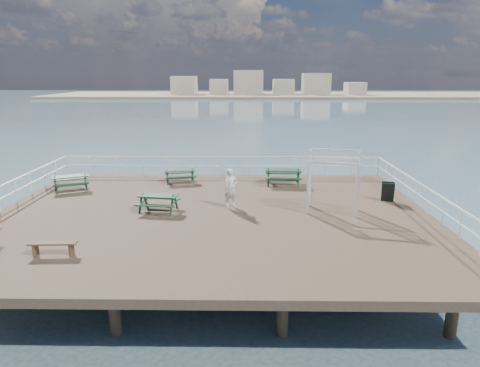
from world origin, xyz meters
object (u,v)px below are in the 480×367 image
(flat_bench_far, at_px, (53,245))
(person, at_px, (231,188))
(picnic_table_c, at_px, (283,174))
(picnic_table_d, at_px, (158,199))
(picnic_table_a, at_px, (70,180))
(trellis_arbor, at_px, (333,184))
(picnic_table_b, at_px, (180,173))

(flat_bench_far, xyz_separation_m, person, (5.48, 5.09, 0.53))
(picnic_table_c, distance_m, picnic_table_d, 7.20)
(flat_bench_far, height_order, person, person)
(picnic_table_a, height_order, person, person)
(trellis_arbor, bearing_deg, person, -172.83)
(picnic_table_c, distance_m, flat_bench_far, 12.12)
(picnic_table_b, relative_size, picnic_table_d, 1.02)
(picnic_table_b, bearing_deg, picnic_table_c, -16.31)
(picnic_table_c, bearing_deg, picnic_table_d, -137.56)
(picnic_table_c, xyz_separation_m, picnic_table_d, (-5.60, -4.52, -0.07))
(picnic_table_b, bearing_deg, person, -68.92)
(picnic_table_d, relative_size, flat_bench_far, 1.18)
(flat_bench_far, xyz_separation_m, trellis_arbor, (9.72, 4.61, 0.85))
(picnic_table_a, distance_m, picnic_table_d, 5.99)
(flat_bench_far, bearing_deg, picnic_table_c, 45.56)
(picnic_table_d, height_order, trellis_arbor, trellis_arbor)
(picnic_table_a, xyz_separation_m, picnic_table_d, (5.02, -3.28, -0.02))
(picnic_table_b, height_order, trellis_arbor, trellis_arbor)
(picnic_table_c, distance_m, trellis_arbor, 4.79)
(picnic_table_c, bearing_deg, person, -119.46)
(picnic_table_b, bearing_deg, flat_bench_far, -117.84)
(picnic_table_b, bearing_deg, picnic_table_a, -175.07)
(person, bearing_deg, flat_bench_far, -165.56)
(picnic_table_c, relative_size, picnic_table_d, 1.07)
(picnic_table_b, distance_m, picnic_table_d, 4.90)
(trellis_arbor, distance_m, person, 4.29)
(picnic_table_c, bearing_deg, picnic_table_b, 179.62)
(picnic_table_b, bearing_deg, picnic_table_d, -104.28)
(picnic_table_d, bearing_deg, picnic_table_a, 155.66)
(flat_bench_far, bearing_deg, trellis_arbor, 22.56)
(picnic_table_c, bearing_deg, flat_bench_far, -128.08)
(picnic_table_b, xyz_separation_m, picnic_table_c, (5.44, -0.38, 0.08))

